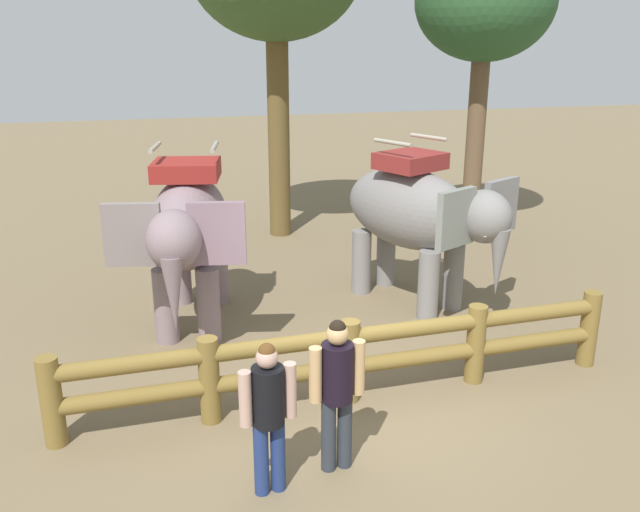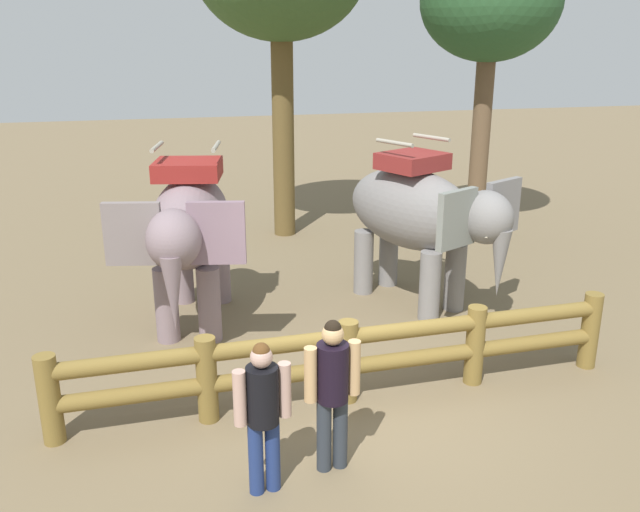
# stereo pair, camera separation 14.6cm
# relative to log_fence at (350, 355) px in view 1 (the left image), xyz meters

# --- Properties ---
(ground_plane) EXTENTS (60.00, 60.00, 0.00)m
(ground_plane) POSITION_rel_log_fence_xyz_m (0.00, -0.24, -0.61)
(ground_plane) COLOR brown
(log_fence) EXTENTS (7.03, 0.47, 1.05)m
(log_fence) POSITION_rel_log_fence_xyz_m (0.00, 0.00, 0.00)
(log_fence) COLOR brown
(log_fence) RESTS_ON ground
(elephant_near_left) EXTENTS (1.97, 3.29, 2.77)m
(elephant_near_left) POSITION_rel_log_fence_xyz_m (-1.69, 2.73, 0.95)
(elephant_near_left) COLOR gray
(elephant_near_left) RESTS_ON ground
(elephant_center) EXTENTS (2.51, 3.22, 2.74)m
(elephant_center) POSITION_rel_log_fence_xyz_m (1.95, 2.74, 0.93)
(elephant_center) COLOR gray
(elephant_center) RESTS_ON ground
(tourist_woman_in_black) EXTENTS (0.59, 0.35, 1.67)m
(tourist_woman_in_black) POSITION_rel_log_fence_xyz_m (-0.52, -1.28, 0.36)
(tourist_woman_in_black) COLOR #2B313A
(tourist_woman_in_black) RESTS_ON ground
(tourist_man_in_blue) EXTENTS (0.56, 0.35, 1.60)m
(tourist_man_in_blue) POSITION_rel_log_fence_xyz_m (-1.26, -1.48, 0.32)
(tourist_man_in_blue) COLOR navy
(tourist_man_in_blue) RESTS_ON ground
(tree_far_left) EXTENTS (2.91, 2.91, 6.17)m
(tree_far_left) POSITION_rel_log_fence_xyz_m (4.82, 6.55, 4.24)
(tree_far_left) COLOR brown
(tree_far_left) RESTS_ON ground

